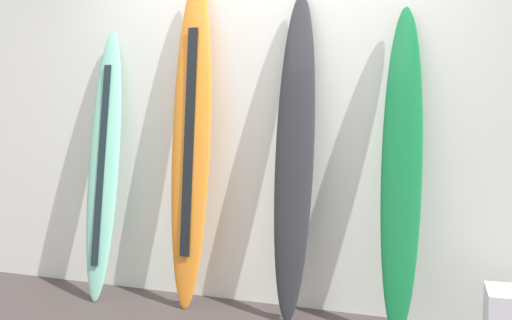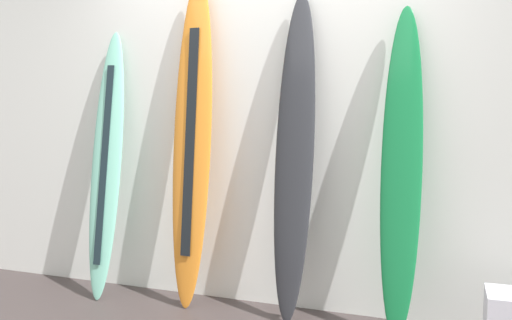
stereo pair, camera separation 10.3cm
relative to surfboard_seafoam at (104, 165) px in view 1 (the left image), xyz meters
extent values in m
cube|color=white|center=(1.13, 0.31, 0.44)|extent=(7.20, 0.20, 2.80)
ellipsoid|color=#7ECFB6|center=(0.00, 0.00, 0.00)|extent=(0.25, 0.40, 1.92)
cube|color=#18252B|center=(0.00, -0.03, 0.01)|extent=(0.06, 0.25, 1.41)
ellipsoid|color=orange|center=(0.67, 0.03, 0.17)|extent=(0.30, 0.31, 2.27)
cube|color=black|center=(0.67, 0.00, 0.18)|extent=(0.08, 0.17, 1.54)
cone|color=black|center=(0.67, -0.02, -0.76)|extent=(0.07, 0.08, 0.11)
ellipsoid|color=#2C2D32|center=(1.40, 0.04, 0.09)|extent=(0.28, 0.34, 2.11)
cone|color=black|center=(1.40, -0.03, -0.77)|extent=(0.07, 0.08, 0.11)
ellipsoid|color=#16783E|center=(2.07, 0.02, 0.03)|extent=(0.25, 0.34, 1.99)
cone|color=black|center=(2.07, -0.07, -0.79)|extent=(0.07, 0.08, 0.11)
camera|label=1|loc=(2.33, -3.46, 0.42)|focal=39.74mm
camera|label=2|loc=(2.43, -3.42, 0.42)|focal=39.74mm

